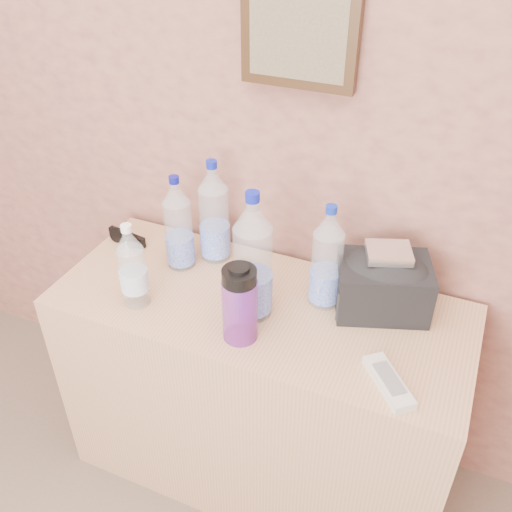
{
  "coord_description": "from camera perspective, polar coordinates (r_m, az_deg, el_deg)",
  "views": [
    {
      "loc": [
        0.57,
        0.61,
        1.77
      ],
      "look_at": [
        0.1,
        1.71,
        0.92
      ],
      "focal_mm": 40.0,
      "sensor_mm": 36.0,
      "label": 1
    }
  ],
  "objects": [
    {
      "name": "foil_packet",
      "position": [
        1.53,
        13.13,
        0.31
      ],
      "size": [
        0.14,
        0.13,
        0.02
      ],
      "primitive_type": "cube",
      "rotation": [
        0.0,
        0.0,
        0.36
      ],
      "color": "silver",
      "rests_on": "toiletry_bag"
    },
    {
      "name": "pet_small",
      "position": [
        1.57,
        -12.23,
        -1.36
      ],
      "size": [
        0.07,
        0.07,
        0.25
      ],
      "rotation": [
        0.0,
        0.0,
        -0.38
      ],
      "color": "silver",
      "rests_on": "dresser"
    },
    {
      "name": "nalgene_bottle",
      "position": [
        1.43,
        -1.63,
        -4.76
      ],
      "size": [
        0.09,
        0.09,
        0.22
      ],
      "rotation": [
        0.0,
        0.0,
        -0.41
      ],
      "color": "purple",
      "rests_on": "dresser"
    },
    {
      "name": "dresser",
      "position": [
        1.86,
        0.31,
        -13.45
      ],
      "size": [
        1.18,
        0.49,
        0.74
      ],
      "primitive_type": "cube",
      "color": "#AE814D",
      "rests_on": "ground"
    },
    {
      "name": "pet_large_c",
      "position": [
        1.54,
        7.1,
        -0.55
      ],
      "size": [
        0.08,
        0.08,
        0.31
      ],
      "rotation": [
        0.0,
        0.0,
        0.2
      ],
      "color": "silver",
      "rests_on": "dresser"
    },
    {
      "name": "ac_remote",
      "position": [
        1.41,
        13.11,
        -12.18
      ],
      "size": [
        0.15,
        0.17,
        0.02
      ],
      "primitive_type": "cube",
      "rotation": [
        0.0,
        0.0,
        -0.87
      ],
      "color": "beige",
      "rests_on": "dresser"
    },
    {
      "name": "toiletry_bag",
      "position": [
        1.57,
        12.59,
        -2.72
      ],
      "size": [
        0.29,
        0.25,
        0.17
      ],
      "primitive_type": null,
      "rotation": [
        0.0,
        0.0,
        0.34
      ],
      "color": "black",
      "rests_on": "dresser"
    },
    {
      "name": "pet_large_b",
      "position": [
        1.71,
        -4.2,
        3.97
      ],
      "size": [
        0.09,
        0.09,
        0.33
      ],
      "rotation": [
        0.0,
        0.0,
        -0.34
      ],
      "color": "silver",
      "rests_on": "dresser"
    },
    {
      "name": "pet_large_d",
      "position": [
        1.47,
        -0.33,
        -0.71
      ],
      "size": [
        0.1,
        0.1,
        0.37
      ],
      "rotation": [
        0.0,
        0.0,
        -0.38
      ],
      "color": "silver",
      "rests_on": "dresser"
    },
    {
      "name": "sunglasses",
      "position": [
        1.88,
        -12.76,
        1.84
      ],
      "size": [
        0.15,
        0.07,
        0.04
      ],
      "primitive_type": null,
      "rotation": [
        0.0,
        0.0,
        -0.15
      ],
      "color": "black",
      "rests_on": "dresser"
    },
    {
      "name": "pet_large_a",
      "position": [
        1.69,
        -7.77,
        2.84
      ],
      "size": [
        0.08,
        0.08,
        0.3
      ],
      "rotation": [
        0.0,
        0.0,
        0.08
      ],
      "color": "silver",
      "rests_on": "dresser"
    },
    {
      "name": "picture_frame",
      "position": [
        1.49,
        4.33,
        21.04
      ],
      "size": [
        0.3,
        0.03,
        0.25
      ],
      "primitive_type": null,
      "color": "#382311",
      "rests_on": "room_shell"
    }
  ]
}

